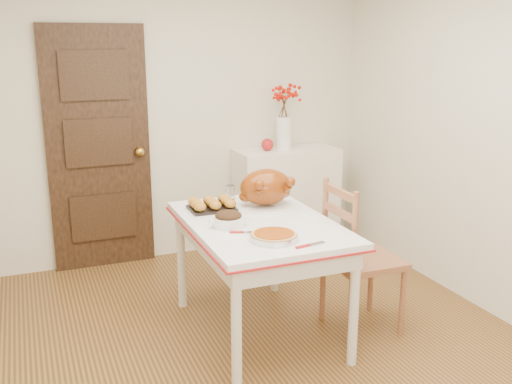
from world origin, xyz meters
name	(u,v)px	position (x,y,z in m)	size (l,w,h in m)	color
floor	(266,356)	(0.00, 0.00, 0.00)	(3.50, 4.00, 0.00)	#442D14
wall_back	(178,119)	(0.00, 2.00, 1.25)	(3.50, 0.00, 2.50)	beige
wall_right	(502,142)	(1.75, 0.00, 1.25)	(0.00, 4.00, 2.50)	beige
door_back	(99,150)	(-0.70, 1.97, 1.03)	(0.85, 0.06, 2.06)	black
sideboard	(286,199)	(0.97, 1.78, 0.47)	(0.95, 0.42, 0.95)	white
kitchen_table	(259,278)	(0.08, 0.31, 0.40)	(0.91, 1.33, 0.80)	white
chair_oak	(363,256)	(0.76, 0.12, 0.52)	(0.46, 0.46, 1.03)	#9B6041
berry_vase	(284,116)	(0.93, 1.78, 1.26)	(0.32, 0.32, 0.62)	white
apple	(267,145)	(0.77, 1.78, 1.01)	(0.11, 0.11, 0.11)	#AA1919
turkey_platter	(266,189)	(0.23, 0.56, 0.93)	(0.43, 0.34, 0.27)	#8A2C03
pumpkin_pie	(274,235)	(0.02, -0.07, 0.82)	(0.28, 0.28, 0.06)	#8E380A
stuffing_dish	(228,219)	(-0.14, 0.27, 0.84)	(0.25, 0.20, 0.10)	#3A2111
rolls_tray	(212,204)	(-0.12, 0.66, 0.84)	(0.31, 0.24, 0.08)	#A26B1E
pie_server	(310,245)	(0.17, -0.24, 0.80)	(0.20, 0.06, 0.01)	silver
carving_knife	(249,232)	(-0.07, 0.10, 0.80)	(0.24, 0.06, 0.01)	silver
drinking_glass	(230,192)	(0.08, 0.86, 0.85)	(0.06, 0.06, 0.11)	white
shaker_pair	(271,191)	(0.39, 0.81, 0.84)	(0.10, 0.04, 0.10)	white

